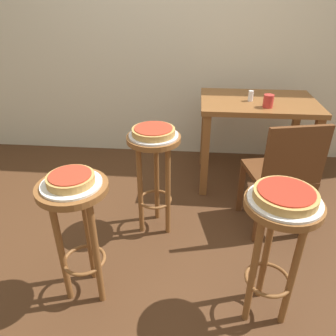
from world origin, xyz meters
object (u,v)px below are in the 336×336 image
(serving_plate_middle, at_px, (71,184))
(pizza_leftside, at_px, (153,131))
(stool_middle, at_px, (77,219))
(wooden_chair, at_px, (283,173))
(serving_plate_foreground, at_px, (284,200))
(serving_plate_leftside, at_px, (154,135))
(pizza_foreground, at_px, (286,195))
(stool_leftside, at_px, (154,164))
(cup_near_edge, at_px, (268,101))
(stool_foreground, at_px, (277,237))
(dining_table, at_px, (257,115))
(pizza_middle, at_px, (71,179))
(condiment_shaker, at_px, (251,96))

(serving_plate_middle, height_order, pizza_leftside, pizza_leftside)
(stool_middle, height_order, wooden_chair, wooden_chair)
(serving_plate_foreground, relative_size, serving_plate_leftside, 1.03)
(pizza_foreground, relative_size, wooden_chair, 0.33)
(stool_leftside, bearing_deg, pizza_foreground, -44.93)
(stool_middle, distance_m, cup_near_edge, 1.66)
(stool_foreground, xyz_separation_m, serving_plate_leftside, (-0.67, 0.67, 0.21))
(wooden_chair, bearing_deg, dining_table, 97.54)
(pizza_foreground, xyz_separation_m, pizza_middle, (-0.99, 0.05, 0.00))
(stool_foreground, distance_m, serving_plate_middle, 1.01)
(condiment_shaker, bearing_deg, serving_plate_foreground, -91.20)
(serving_plate_foreground, distance_m, stool_leftside, 0.97)
(stool_middle, bearing_deg, stool_leftside, 62.85)
(stool_foreground, distance_m, serving_plate_leftside, 0.97)
(pizza_middle, xyz_separation_m, dining_table, (1.09, 1.38, -0.14))
(dining_table, bearing_deg, stool_leftside, -135.64)
(pizza_foreground, bearing_deg, serving_plate_foreground, -90.00)
(stool_leftside, bearing_deg, pizza_leftside, 90.00)
(pizza_foreground, distance_m, serving_plate_middle, 0.99)
(serving_plate_leftside, distance_m, condiment_shaker, 1.01)
(stool_foreground, height_order, stool_leftside, same)
(serving_plate_foreground, distance_m, serving_plate_leftside, 0.95)
(serving_plate_leftside, bearing_deg, stool_foreground, -44.93)
(stool_foreground, height_order, dining_table, dining_table)
(stool_middle, xyz_separation_m, cup_near_edge, (1.13, 1.19, 0.28))
(serving_plate_middle, distance_m, dining_table, 1.76)
(pizza_foreground, bearing_deg, stool_leftside, 135.07)
(cup_near_edge, height_order, wooden_chair, cup_near_edge)
(condiment_shaker, height_order, wooden_chair, wooden_chair)
(stool_leftside, distance_m, serving_plate_leftside, 0.21)
(serving_plate_foreground, relative_size, pizza_foreground, 1.17)
(serving_plate_middle, bearing_deg, stool_leftside, 62.85)
(serving_plate_foreground, bearing_deg, condiment_shaker, 88.80)
(stool_foreground, xyz_separation_m, stool_leftside, (-0.67, 0.67, 0.00))
(cup_near_edge, height_order, condiment_shaker, cup_near_edge)
(serving_plate_middle, xyz_separation_m, stool_leftside, (0.32, 0.62, -0.21))
(stool_foreground, relative_size, serving_plate_leftside, 2.29)
(serving_plate_foreground, bearing_deg, pizza_leftside, 135.07)
(serving_plate_leftside, bearing_deg, serving_plate_middle, -117.15)
(stool_foreground, bearing_deg, serving_plate_foreground, -90.00)
(stool_foreground, relative_size, pizza_middle, 3.21)
(serving_plate_middle, relative_size, pizza_leftside, 1.06)
(stool_foreground, distance_m, serving_plate_foreground, 0.21)
(cup_near_edge, bearing_deg, condiment_shaker, 126.52)
(stool_middle, relative_size, cup_near_edge, 7.49)
(dining_table, distance_m, cup_near_edge, 0.26)
(stool_middle, height_order, condiment_shaker, condiment_shaker)
(stool_foreground, bearing_deg, wooden_chair, 75.01)
(condiment_shaker, distance_m, wooden_chair, 0.76)
(pizza_foreground, distance_m, cup_near_edge, 1.25)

